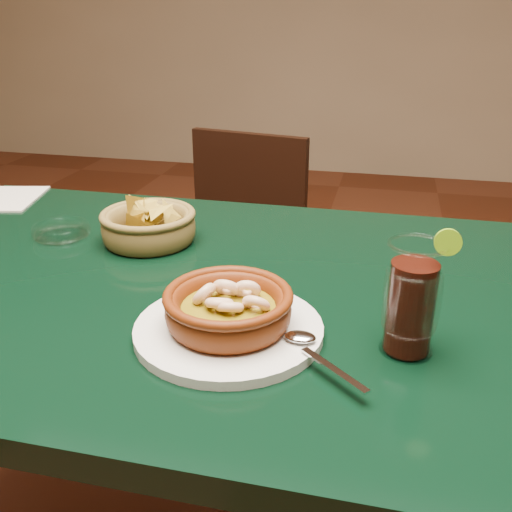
% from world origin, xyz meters
% --- Properties ---
extents(dining_table, '(1.20, 0.80, 0.75)m').
position_xyz_m(dining_table, '(0.00, 0.00, 0.65)').
color(dining_table, black).
rests_on(dining_table, ground).
extents(dining_chair, '(0.44, 0.44, 0.82)m').
position_xyz_m(dining_chair, '(-0.10, 0.70, 0.45)').
color(dining_chair, black).
rests_on(dining_chair, ground).
extents(shrimp_plate, '(0.32, 0.25, 0.08)m').
position_xyz_m(shrimp_plate, '(0.13, -0.15, 0.78)').
color(shrimp_plate, silver).
rests_on(shrimp_plate, dining_table).
extents(chip_basket, '(0.21, 0.21, 0.13)m').
position_xyz_m(chip_basket, '(-0.10, 0.13, 0.78)').
color(chip_basket, olive).
rests_on(chip_basket, dining_table).
extents(guacamole_ramekin, '(0.11, 0.11, 0.04)m').
position_xyz_m(guacamole_ramekin, '(-0.15, 0.21, 0.77)').
color(guacamole_ramekin, '#4E1C06').
rests_on(guacamole_ramekin, dining_table).
extents(cola_drink, '(0.15, 0.15, 0.17)m').
position_xyz_m(cola_drink, '(0.36, -0.14, 0.82)').
color(cola_drink, white).
rests_on(cola_drink, dining_table).
extents(glass_ashtray, '(0.12, 0.12, 0.03)m').
position_xyz_m(glass_ashtray, '(-0.28, 0.12, 0.76)').
color(glass_ashtray, white).
rests_on(glass_ashtray, dining_table).
extents(paper_menu, '(0.18, 0.21, 0.00)m').
position_xyz_m(paper_menu, '(-0.52, 0.30, 0.75)').
color(paper_menu, beige).
rests_on(paper_menu, dining_table).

